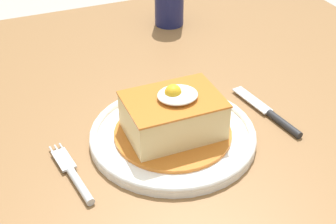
% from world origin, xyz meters
% --- Properties ---
extents(dining_table, '(1.14, 0.90, 0.77)m').
position_xyz_m(dining_table, '(0.00, 0.00, 0.65)').
color(dining_table, olive).
rests_on(dining_table, ground_plane).
extents(main_plate, '(0.26, 0.26, 0.02)m').
position_xyz_m(main_plate, '(-0.02, -0.13, 0.78)').
color(main_plate, white).
rests_on(main_plate, dining_table).
extents(sandwich_meal, '(0.19, 0.19, 0.09)m').
position_xyz_m(sandwich_meal, '(-0.01, -0.13, 0.81)').
color(sandwich_meal, '#C66B23').
rests_on(sandwich_meal, main_plate).
extents(fork, '(0.04, 0.14, 0.01)m').
position_xyz_m(fork, '(-0.18, -0.16, 0.78)').
color(fork, silver).
rests_on(fork, dining_table).
extents(knife, '(0.04, 0.17, 0.01)m').
position_xyz_m(knife, '(0.16, -0.14, 0.78)').
color(knife, '#262628').
rests_on(knife, dining_table).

